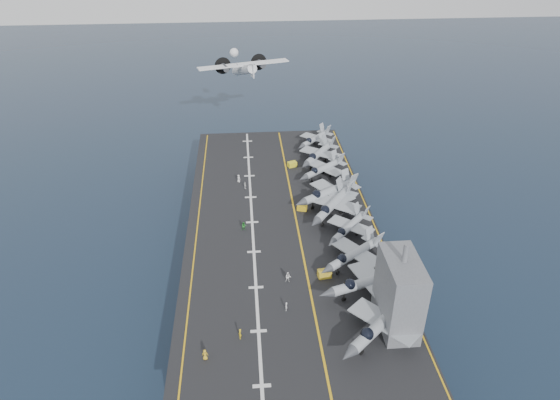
{
  "coord_description": "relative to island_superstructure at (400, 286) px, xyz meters",
  "views": [
    {
      "loc": [
        -7.14,
        -84.64,
        66.34
      ],
      "look_at": [
        0.0,
        4.0,
        13.0
      ],
      "focal_mm": 32.0,
      "sensor_mm": 36.0,
      "label": 1
    }
  ],
  "objects": [
    {
      "name": "fighter_jet_5",
      "position": [
        -4.28,
        36.55,
        -4.71
      ],
      "size": [
        19.33,
        17.68,
        5.58
      ],
      "primitive_type": null,
      "color": "#8C939A",
      "rests_on": "flight_deck"
    },
    {
      "name": "crew_0",
      "position": [
        -28.77,
        -4.76,
        -6.6
      ],
      "size": [
        1.13,
        0.79,
        1.8
      ],
      "primitive_type": "imported",
      "color": "gold",
      "rests_on": "flight_deck"
    },
    {
      "name": "fighter_jet_4",
      "position": [
        -4.41,
        31.28,
        -4.69
      ],
      "size": [
        18.16,
        19.45,
        5.62
      ],
      "primitive_type": null,
      "color": "gray",
      "rests_on": "flight_deck"
    },
    {
      "name": "landing_centerline",
      "position": [
        -21.0,
        30.0,
        -7.48
      ],
      "size": [
        0.5,
        90.0,
        0.02
      ],
      "primitive_type": "cube",
      "color": "silver",
      "rests_on": "flight_deck"
    },
    {
      "name": "crew_1",
      "position": [
        -23.8,
        -1.19,
        -6.6
      ],
      "size": [
        0.89,
        1.18,
        1.79
      ],
      "primitive_type": "imported",
      "color": "yellow",
      "rests_on": "flight_deck"
    },
    {
      "name": "fighter_jet_1",
      "position": [
        -2.7,
        6.97,
        -4.78
      ],
      "size": [
        18.09,
        14.73,
        5.43
      ],
      "primitive_type": null,
      "color": "#9DA7AE",
      "rests_on": "flight_deck"
    },
    {
      "name": "crew_5",
      "position": [
        -23.54,
        47.11,
        -6.55
      ],
      "size": [
        1.36,
        1.34,
        1.91
      ],
      "primitive_type": "imported",
      "color": "silver",
      "rests_on": "flight_deck"
    },
    {
      "name": "fighter_jet_7",
      "position": [
        -3.65,
        55.7,
        -4.89
      ],
      "size": [
        16.85,
        18.06,
        5.22
      ],
      "primitive_type": null,
      "color": "#9FA8B1",
      "rests_on": "flight_deck"
    },
    {
      "name": "crew_6",
      "position": [
        -16.42,
        4.14,
        -6.71
      ],
      "size": [
        0.71,
        1.0,
        1.59
      ],
      "primitive_type": "imported",
      "color": "silver",
      "rests_on": "flight_deck"
    },
    {
      "name": "island_superstructure",
      "position": [
        0.0,
        0.0,
        0.0
      ],
      "size": [
        5.0,
        10.0,
        15.0
      ],
      "primitive_type": null,
      "color": "#56595E",
      "rests_on": "flight_deck"
    },
    {
      "name": "flight_deck",
      "position": [
        -15.0,
        30.0,
        -7.7
      ],
      "size": [
        38.0,
        92.0,
        0.4
      ],
      "primitive_type": "cube",
      "color": "black",
      "rests_on": "hull"
    },
    {
      "name": "crew_4",
      "position": [
        -22.13,
        43.93,
        -6.65
      ],
      "size": [
        0.97,
        1.18,
        1.69
      ],
      "primitive_type": "imported",
      "color": "silver",
      "rests_on": "flight_deck"
    },
    {
      "name": "transport_plane",
      "position": [
        -21.12,
        80.24,
        9.1
      ],
      "size": [
        29.0,
        23.52,
        5.96
      ],
      "primitive_type": null,
      "color": "silver"
    },
    {
      "name": "fighter_jet_8",
      "position": [
        -3.19,
        65.38,
        -5.21
      ],
      "size": [
        15.36,
        15.7,
        4.58
      ],
      "primitive_type": null,
      "color": "gray",
      "rests_on": "flight_deck"
    },
    {
      "name": "fighter_jet_2",
      "position": [
        -3.35,
        14.84,
        -4.98
      ],
      "size": [
        17.4,
        16.34,
        5.03
      ],
      "primitive_type": null,
      "color": "#979FA6",
      "rests_on": "flight_deck"
    },
    {
      "name": "hull",
      "position": [
        -15.0,
        30.0,
        -12.9
      ],
      "size": [
        36.0,
        90.0,
        10.0
      ],
      "primitive_type": "cube",
      "color": "#56595E",
      "rests_on": "ground"
    },
    {
      "name": "tow_cart_c",
      "position": [
        -10.41,
        54.04,
        -6.87
      ],
      "size": [
        2.45,
        2.03,
        1.26
      ],
      "primitive_type": null,
      "color": "gold",
      "rests_on": "flight_deck"
    },
    {
      "name": "tow_cart_b",
      "position": [
        -10.33,
        33.89,
        -6.89
      ],
      "size": [
        2.33,
        1.84,
        1.23
      ],
      "primitive_type": null,
      "color": "gold",
      "rests_on": "flight_deck"
    },
    {
      "name": "fighter_jet_3",
      "position": [
        -2.51,
        23.56,
        -5.17
      ],
      "size": [
        15.51,
        16.01,
        4.66
      ],
      "primitive_type": null,
      "color": "gray",
      "rests_on": "flight_deck"
    },
    {
      "name": "fighter_jet_6",
      "position": [
        -3.7,
        48.03,
        -5.08
      ],
      "size": [
        16.7,
        16.06,
        4.85
      ],
      "primitive_type": null,
      "color": "gray",
      "rests_on": "flight_deck"
    },
    {
      "name": "tow_cart_a",
      "position": [
        -9.07,
        11.87,
        -6.83
      ],
      "size": [
        2.41,
        1.73,
        1.35
      ],
      "primitive_type": null,
      "color": "gold",
      "rests_on": "flight_deck"
    },
    {
      "name": "deck_edge_port",
      "position": [
        -32.0,
        30.0,
        -7.48
      ],
      "size": [
        0.25,
        90.0,
        0.02
      ],
      "primitive_type": "cube",
      "color": "gold",
      "rests_on": "flight_deck"
    },
    {
      "name": "crew_7",
      "position": [
        -15.47,
        11.05,
        -6.51
      ],
      "size": [
        1.31,
        0.99,
        1.99
      ],
      "primitive_type": "imported",
      "color": "silver",
      "rests_on": "flight_deck"
    },
    {
      "name": "ground",
      "position": [
        -15.0,
        30.0,
        -17.9
      ],
      "size": [
        500.0,
        500.0,
        0.0
      ],
      "primitive_type": "plane",
      "color": "#142135",
      "rests_on": "ground"
    },
    {
      "name": "deck_edge_stbd",
      "position": [
        3.5,
        30.0,
        -7.48
      ],
      "size": [
        0.25,
        90.0,
        0.02
      ],
      "primitive_type": "cube",
      "color": "gold",
      "rests_on": "flight_deck"
    },
    {
      "name": "crew_2",
      "position": [
        -22.7,
        27.3,
        -6.56
      ],
      "size": [
        1.15,
        0.79,
        1.87
      ],
      "primitive_type": "imported",
      "color": "#228129",
      "rests_on": "flight_deck"
    },
    {
      "name": "fighter_jet_0",
      "position": [
        -3.05,
        -2.58,
        -4.67
      ],
      "size": [
        19.39,
        18.99,
        5.66
      ],
      "primitive_type": null,
      "color": "#A0AAB2",
      "rests_on": "flight_deck"
    },
    {
      "name": "foul_line",
      "position": [
        -12.0,
        30.0,
        -7.48
      ],
      "size": [
        0.35,
        90.0,
        0.02
      ],
      "primitive_type": "cube",
      "color": "gold",
      "rests_on": "flight_deck"
    }
  ]
}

